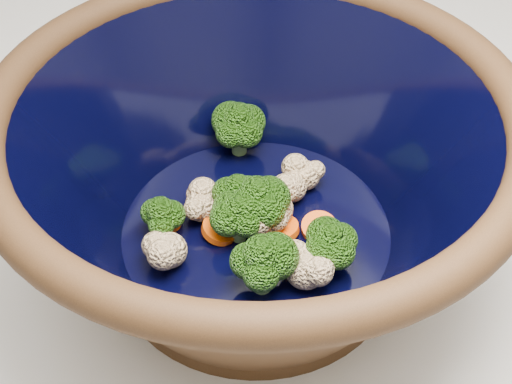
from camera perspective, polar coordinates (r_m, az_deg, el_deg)
The scene contains 2 objects.
mixing_bowl at distance 0.54m, azimuth 0.00°, elevation 1.28°, with size 0.49×0.49×0.17m.
vegetable_pile at distance 0.56m, azimuth -0.21°, elevation -1.19°, with size 0.17×0.19×0.06m.
Camera 1 is at (-0.26, -0.29, 1.36)m, focal length 50.00 mm.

